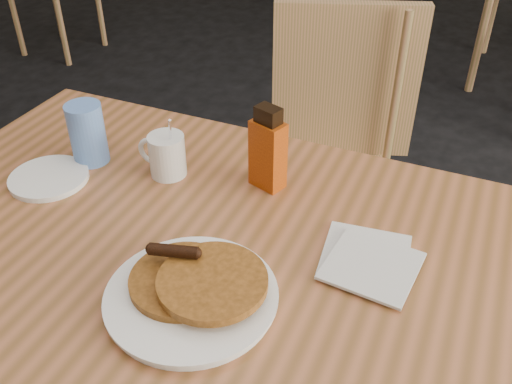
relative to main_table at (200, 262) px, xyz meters
The scene contains 8 objects.
main_table is the anchor object (origin of this frame).
chair_main_far 0.76m from the main_table, 89.31° to the left, with size 0.56×0.57×0.96m.
pancake_plate 0.14m from the main_table, 63.89° to the right, with size 0.29×0.29×0.07m.
coffee_mug 0.27m from the main_table, 135.12° to the left, with size 0.11×0.08×0.15m.
syrup_bottle 0.27m from the main_table, 81.92° to the left, with size 0.08×0.06×0.18m.
napkin_stack 0.31m from the main_table, 16.70° to the left, with size 0.19×0.20×0.01m.
blue_tumbler 0.41m from the main_table, 157.19° to the left, with size 0.08×0.08×0.14m, color #6291E5.
side_saucer 0.40m from the main_table, behind, with size 0.17×0.17×0.01m, color white.
Camera 1 is at (0.38, -0.74, 1.45)m, focal length 40.00 mm.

